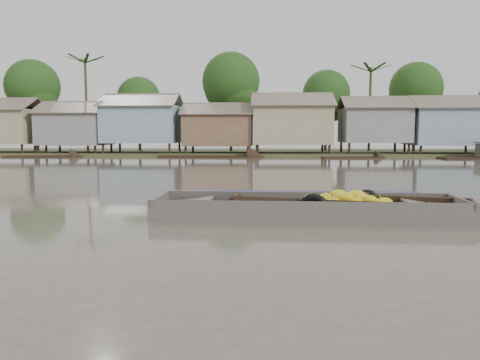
{
  "coord_description": "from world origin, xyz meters",
  "views": [
    {
      "loc": [
        0.14,
        -11.22,
        2.12
      ],
      "look_at": [
        -0.51,
        1.34,
        0.8
      ],
      "focal_mm": 35.0,
      "sensor_mm": 36.0,
      "label": 1
    }
  ],
  "objects": [
    {
      "name": "riverbank",
      "position": [
        3.03,
        31.86,
        3.07
      ],
      "size": [
        120.0,
        12.47,
        10.22
      ],
      "color": "#384723",
      "rests_on": "ground"
    },
    {
      "name": "viewer_boat",
      "position": [
        1.25,
        0.52,
        0.06
      ],
      "size": [
        7.71,
        2.18,
        0.62
      ],
      "rotation": [
        0.0,
        0.0,
        -0.02
      ],
      "color": "#433E39",
      "rests_on": "ground"
    },
    {
      "name": "ground",
      "position": [
        0.0,
        0.0,
        0.0
      ],
      "size": [
        120.0,
        120.0,
        0.0
      ],
      "primitive_type": "plane",
      "color": "#4C433A",
      "rests_on": "ground"
    },
    {
      "name": "banana_boat",
      "position": [
        2.24,
        0.78,
        0.18
      ],
      "size": [
        6.18,
        2.69,
        0.86
      ],
      "rotation": [
        0.0,
        0.0,
        -0.22
      ],
      "color": "black",
      "rests_on": "ground"
    },
    {
      "name": "distant_boats",
      "position": [
        12.23,
        24.47,
        0.2
      ],
      "size": [
        48.24,
        14.66,
        1.38
      ],
      "color": "black",
      "rests_on": "ground"
    }
  ]
}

